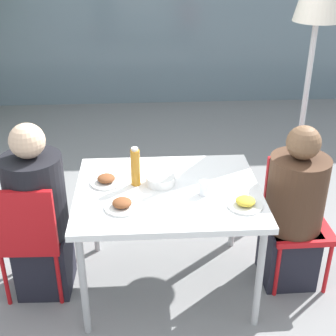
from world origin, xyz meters
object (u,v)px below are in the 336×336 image
object	(u,v)px
bottle	(135,167)
salad_bowl	(160,180)
person_right	(293,213)
chair_left	(29,232)
person_left	(39,217)
drinking_cup	(204,188)
chair_right	(296,211)

from	to	relation	value
bottle	salad_bowl	xyz separation A→B (m)	(0.16, -0.01, -0.09)
person_right	bottle	distance (m)	1.08
chair_left	person_right	distance (m)	1.71
person_right	person_left	bearing A→B (deg)	-1.31
person_right	salad_bowl	world-z (taller)	person_right
person_right	chair_left	bearing A→B (deg)	1.35
person_left	person_right	xyz separation A→B (m)	(1.65, -0.01, -0.03)
person_left	salad_bowl	distance (m)	0.81
person_right	drinking_cup	xyz separation A→B (m)	(-0.61, -0.08, 0.26)
bottle	salad_bowl	bearing A→B (deg)	-2.12
chair_left	chair_right	world-z (taller)	same
bottle	drinking_cup	xyz separation A→B (m)	(0.41, -0.15, -0.08)
chair_left	bottle	distance (m)	0.79
person_right	drinking_cup	bearing A→B (deg)	6.95
salad_bowl	chair_left	bearing A→B (deg)	-171.66
chair_right	bottle	world-z (taller)	bottle
bottle	drinking_cup	distance (m)	0.45
person_left	chair_left	bearing A→B (deg)	-121.90
bottle	salad_bowl	distance (m)	0.18
chair_right	bottle	distance (m)	1.14
chair_right	person_right	size ratio (longest dim) A/B	0.75
chair_left	person_right	world-z (taller)	person_right
chair_right	drinking_cup	size ratio (longest dim) A/B	9.74
person_right	bottle	xyz separation A→B (m)	(-1.03, 0.06, 0.34)
person_right	bottle	size ratio (longest dim) A/B	4.48
chair_left	chair_right	bearing A→B (deg)	6.55
chair_left	salad_bowl	xyz separation A→B (m)	(0.83, 0.12, 0.28)
person_left	chair_right	distance (m)	1.70
person_right	drinking_cup	size ratio (longest dim) A/B	13.01
drinking_cup	chair_left	bearing A→B (deg)	179.00
salad_bowl	person_left	bearing A→B (deg)	-176.80
person_left	drinking_cup	size ratio (longest dim) A/B	13.59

